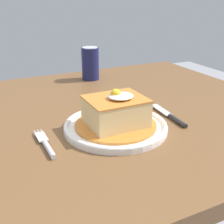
{
  "coord_description": "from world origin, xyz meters",
  "views": [
    {
      "loc": [
        -0.23,
        -0.73,
        1.07
      ],
      "look_at": [
        0.08,
        -0.11,
        0.79
      ],
      "focal_mm": 47.7,
      "sensor_mm": 36.0,
      "label": 1
    }
  ],
  "objects_px": {
    "fork": "(46,145)",
    "main_plate": "(116,126)",
    "knife": "(173,117)",
    "soda_can": "(90,64)"
  },
  "relations": [
    {
      "from": "knife",
      "to": "soda_can",
      "type": "relative_size",
      "value": 1.34
    },
    {
      "from": "main_plate",
      "to": "knife",
      "type": "xyz_separation_m",
      "value": [
        0.17,
        -0.01,
        -0.0
      ]
    },
    {
      "from": "fork",
      "to": "soda_can",
      "type": "xyz_separation_m",
      "value": [
        0.3,
        0.46,
        0.06
      ]
    },
    {
      "from": "main_plate",
      "to": "soda_can",
      "type": "distance_m",
      "value": 0.47
    },
    {
      "from": "fork",
      "to": "main_plate",
      "type": "bearing_deg",
      "value": 4.42
    },
    {
      "from": "main_plate",
      "to": "knife",
      "type": "distance_m",
      "value": 0.17
    },
    {
      "from": "soda_can",
      "to": "main_plate",
      "type": "bearing_deg",
      "value": -104.81
    },
    {
      "from": "soda_can",
      "to": "knife",
      "type": "bearing_deg",
      "value": -84.18
    },
    {
      "from": "main_plate",
      "to": "soda_can",
      "type": "xyz_separation_m",
      "value": [
        0.12,
        0.45,
        0.05
      ]
    },
    {
      "from": "fork",
      "to": "soda_can",
      "type": "bearing_deg",
      "value": 57.31
    }
  ]
}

